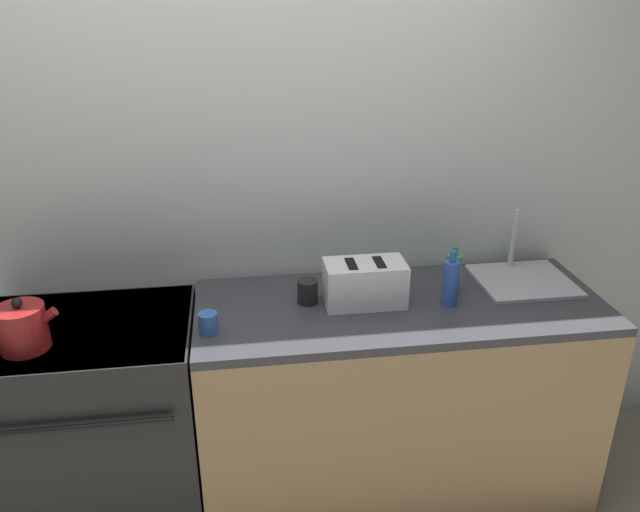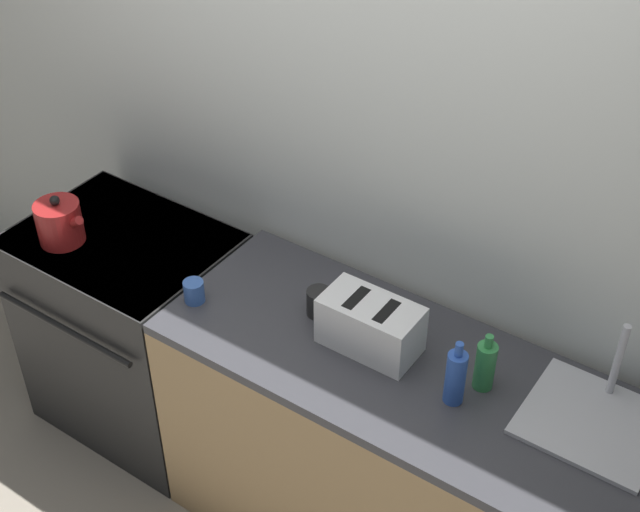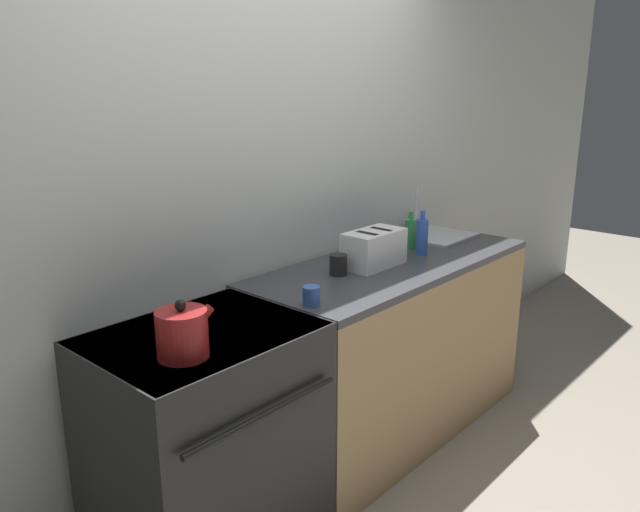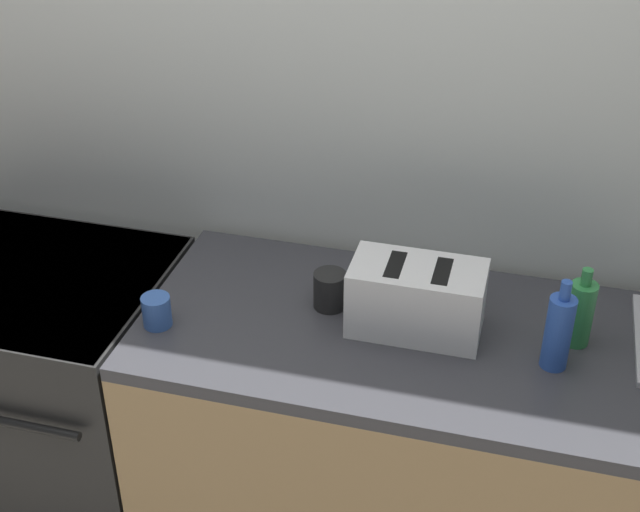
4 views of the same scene
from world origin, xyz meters
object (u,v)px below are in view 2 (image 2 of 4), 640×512
at_px(cup_black, 319,302).
at_px(kettle, 60,222).
at_px(bottle_blue, 455,377).
at_px(cup_blue, 194,291).
at_px(toaster, 370,325).
at_px(stove, 135,329).
at_px(bottle_green, 485,365).

bearing_deg(cup_black, kettle, -168.80).
xyz_separation_m(bottle_blue, cup_blue, (-0.94, -0.09, -0.06)).
xyz_separation_m(bottle_blue, cup_black, (-0.56, 0.09, -0.05)).
bearing_deg(toaster, stove, -177.89).
xyz_separation_m(stove, cup_black, (0.85, 0.08, 0.50)).
relative_size(stove, cup_blue, 11.66).
bearing_deg(stove, cup_black, 5.07).
relative_size(kettle, cup_blue, 2.64).
relative_size(stove, bottle_blue, 4.05).
distance_m(cup_black, cup_blue, 0.43).
distance_m(stove, cup_black, 0.99).
relative_size(cup_black, cup_blue, 1.20).
bearing_deg(bottle_green, cup_blue, -168.88).
bearing_deg(bottle_green, toaster, -173.25).
height_order(bottle_blue, cup_black, bottle_blue).
bearing_deg(bottle_green, kettle, -172.60).
xyz_separation_m(kettle, cup_blue, (0.63, 0.02, -0.04)).
bearing_deg(kettle, cup_blue, 1.44).
bearing_deg(toaster, cup_black, 170.85).
distance_m(toaster, cup_black, 0.23).
height_order(stove, toaster, toaster).
bearing_deg(cup_blue, bottle_blue, 5.53).
bearing_deg(toaster, bottle_green, 6.75).
height_order(kettle, bottle_blue, bottle_blue).
relative_size(kettle, bottle_green, 1.03).
height_order(stove, bottle_green, bottle_green).
bearing_deg(kettle, bottle_blue, 3.89).
height_order(bottle_blue, cup_blue, bottle_blue).
height_order(kettle, bottle_green, bottle_green).
distance_m(kettle, cup_black, 1.04).
bearing_deg(cup_black, bottle_green, 0.85).
distance_m(kettle, bottle_green, 1.63).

